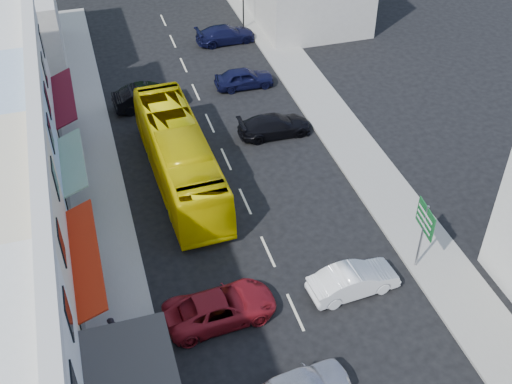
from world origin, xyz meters
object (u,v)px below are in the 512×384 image
Objects in this scene: car_white at (354,280)px; car_red at (220,307)px; traffic_signal at (243,1)px; bus at (180,158)px; direction_sign at (421,238)px; pedestrian_left at (114,332)px.

car_white is 6.15m from car_red.
car_white is 0.94× the size of traffic_signal.
bus is 2.47× the size of traffic_signal.
bus is 2.52× the size of car_red.
traffic_signal reaches higher than car_red.
pedestrian_left is at bearing -172.36° from direction_sign.
direction_sign reaches higher than pedestrian_left.
traffic_signal is at bearing -22.23° from car_red.
car_red is (-6.15, 0.23, 0.00)m from car_white.
traffic_signal is (9.03, 27.83, 1.65)m from car_red.
bus is at bearing -6.23° from car_red.
bus is 6.82× the size of pedestrian_left.
bus is 3.06× the size of direction_sign.
direction_sign is at bearing -85.97° from car_white.
car_white and car_red have the same top height.
bus reaches higher than car_white.
direction_sign is (9.63, 0.30, 1.20)m from car_red.
bus is at bearing 138.61° from direction_sign.
car_red is at bearing -93.87° from bus.
bus reaches higher than car_red.
direction_sign is (14.19, 0.59, 0.90)m from pedestrian_left.
bus is at bearing 24.56° from car_white.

